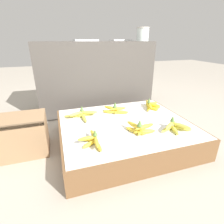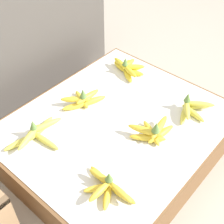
% 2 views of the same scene
% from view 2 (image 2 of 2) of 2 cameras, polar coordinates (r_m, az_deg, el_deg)
% --- Properties ---
extents(ground_plane, '(10.00, 10.00, 0.00)m').
position_cam_2_polar(ground_plane, '(1.60, 0.72, -6.45)').
color(ground_plane, '#A89E8E').
extents(display_platform, '(1.02, 0.87, 0.18)m').
position_cam_2_polar(display_platform, '(1.53, 0.75, -4.30)').
color(display_platform, brown).
rests_on(display_platform, ground_plane).
extents(banana_bunch_front_left, '(0.14, 0.24, 0.10)m').
position_cam_2_polar(banana_bunch_front_left, '(1.21, -0.91, -13.56)').
color(banana_bunch_front_left, gold).
rests_on(banana_bunch_front_left, display_platform).
extents(banana_bunch_front_midleft, '(0.20, 0.17, 0.11)m').
position_cam_2_polar(banana_bunch_front_midleft, '(1.39, 7.54, -3.65)').
color(banana_bunch_front_midleft, gold).
rests_on(banana_bunch_front_midleft, display_platform).
extents(banana_bunch_front_midright, '(0.24, 0.15, 0.10)m').
position_cam_2_polar(banana_bunch_front_midright, '(1.55, 14.44, 0.67)').
color(banana_bunch_front_midright, gold).
rests_on(banana_bunch_front_midright, display_platform).
extents(banana_bunch_middle_left, '(0.28, 0.19, 0.10)m').
position_cam_2_polar(banana_bunch_middle_left, '(1.42, -13.68, -3.89)').
color(banana_bunch_middle_left, gold).
rests_on(banana_bunch_middle_left, display_platform).
extents(banana_bunch_middle_midleft, '(0.22, 0.16, 0.11)m').
position_cam_2_polar(banana_bunch_middle_midleft, '(1.55, -5.37, 2.23)').
color(banana_bunch_middle_midleft, gold).
rests_on(banana_bunch_middle_midleft, display_platform).
extents(banana_bunch_middle_midright, '(0.18, 0.22, 0.10)m').
position_cam_2_polar(banana_bunch_middle_midright, '(1.76, 2.98, 8.07)').
color(banana_bunch_middle_midright, yellow).
rests_on(banana_bunch_middle_midright, display_platform).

